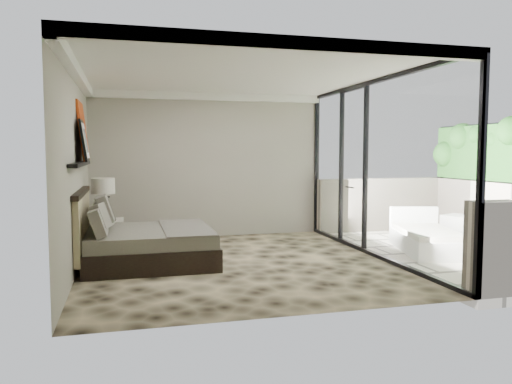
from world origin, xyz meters
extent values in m
plane|color=black|center=(0.00, 0.00, 0.00)|extent=(5.00, 5.00, 0.00)
cube|color=silver|center=(0.00, 0.00, 2.79)|extent=(4.50, 5.00, 0.02)
cube|color=gray|center=(0.00, 2.49, 1.40)|extent=(4.50, 0.02, 2.80)
cube|color=gray|center=(-2.24, 0.00, 1.40)|extent=(0.02, 5.00, 2.80)
cube|color=white|center=(2.25, 0.00, 1.40)|extent=(0.08, 5.00, 2.80)
cube|color=beige|center=(3.75, 0.00, -0.06)|extent=(3.00, 5.00, 0.12)
cube|color=black|center=(-2.18, 0.10, 1.50)|extent=(0.12, 2.20, 0.05)
cube|color=black|center=(-1.24, 0.34, 0.16)|extent=(1.86, 1.77, 0.32)
cube|color=#545146|center=(-1.24, 0.34, 0.42)|extent=(1.80, 1.71, 0.20)
cube|color=#47463D|center=(-0.71, 0.34, 0.52)|extent=(0.71, 1.75, 0.03)
cube|color=#837553|center=(-2.20, 0.34, 0.62)|extent=(0.08, 1.87, 0.89)
cube|color=black|center=(-1.90, 1.52, 0.27)|extent=(0.69, 0.69, 0.55)
cone|color=black|center=(-1.95, 1.51, 0.62)|extent=(0.22, 0.22, 0.20)
cone|color=black|center=(-1.95, 1.51, 0.82)|extent=(0.22, 0.22, 0.20)
cylinder|color=beige|center=(-1.95, 1.51, 1.10)|extent=(0.39, 0.39, 0.27)
cube|color=#A7540E|center=(-2.19, 0.86, 1.97)|extent=(0.13, 0.90, 0.90)
cube|color=black|center=(-2.14, 0.33, 1.82)|extent=(0.11, 0.50, 0.60)
cube|color=silver|center=(4.42, 0.78, 0.24)|extent=(0.64, 0.64, 0.49)
cube|color=white|center=(3.29, 0.04, 0.15)|extent=(1.26, 1.86, 0.30)
cube|color=beige|center=(3.29, 0.04, 0.34)|extent=(1.19, 1.74, 0.08)
cube|color=white|center=(3.49, 0.81, 0.48)|extent=(0.85, 0.34, 0.37)
camera|label=1|loc=(-1.57, -7.19, 1.67)|focal=35.00mm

